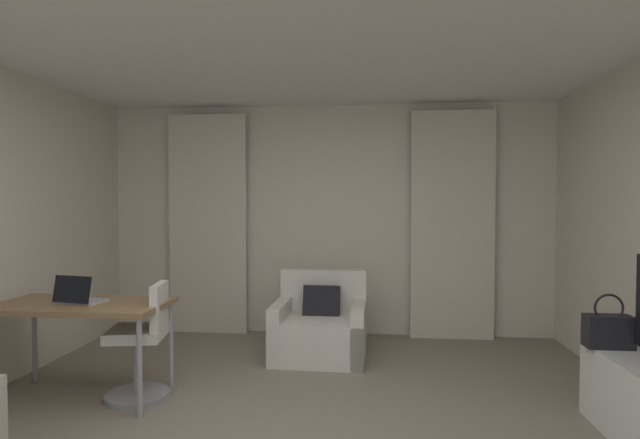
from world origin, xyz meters
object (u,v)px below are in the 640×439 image
armchair (320,329)px  laptop (79,297)px  desk_chair (143,347)px  desk (82,311)px  handbag_primary (608,330)px

armchair → laptop: bearing=-144.7°
desk_chair → armchair: bearing=42.4°
desk → handbag_primary: size_ratio=3.46×
handbag_primary → laptop: bearing=179.5°
desk → desk_chair: 0.54m
desk_chair → desk: bearing=-174.6°
desk_chair → laptop: bearing=-171.6°
armchair → handbag_primary: (2.08, -1.25, 0.36)m
armchair → handbag_primary: 2.45m
laptop → handbag_primary: (3.80, -0.04, -0.15)m
armchair → handbag_primary: size_ratio=2.44×
desk_chair → laptop: 0.61m
desk_chair → handbag_primary: handbag_primary is taller
desk → laptop: (-0.00, -0.02, 0.11)m
laptop → desk: bearing=84.4°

